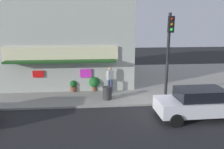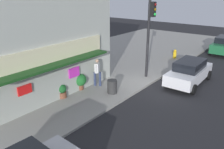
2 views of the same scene
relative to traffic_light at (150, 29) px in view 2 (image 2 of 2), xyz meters
The scene contains 11 objects.
ground_plane 3.76m from the traffic_light, 141.46° to the right, with size 59.17×59.17×0.00m, color #232326.
sidewalk 6.32m from the traffic_light, 100.89° to the left, with size 39.44×11.98×0.13m, color gray.
corner_building 9.23m from the traffic_light, 136.61° to the left, with size 10.09×9.43×7.01m.
traffic_light is the anchor object (origin of this frame).
fire_hydrant 6.42m from the traffic_light, ahead, with size 0.53×0.29×0.81m.
trash_can 4.80m from the traffic_light, behind, with size 0.59×0.59×0.81m, color #2D2D2D.
pedestrian 4.53m from the traffic_light, 153.70° to the left, with size 0.54×0.52×1.79m.
potted_plant_by_doorway 5.75m from the traffic_light, 154.48° to the left, with size 0.79×0.79×1.03m.
potted_plant_by_window 7.03m from the traffic_light, 160.43° to the left, with size 0.51×0.51×0.81m.
parked_car_white 3.89m from the traffic_light, 71.60° to the right, with size 4.49×2.05×1.60m.
parked_car_green 11.25m from the traffic_light, 12.90° to the right, with size 4.31×2.03×1.68m.
Camera 2 is at (-12.89, -6.87, 6.01)m, focal length 37.61 mm.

